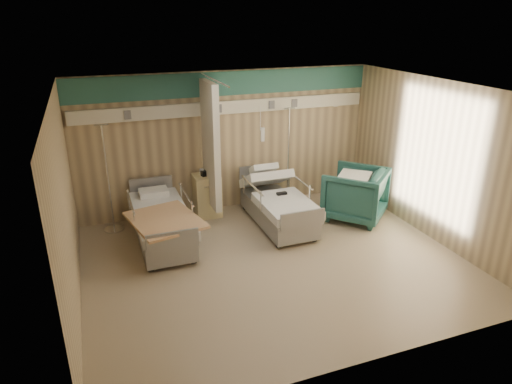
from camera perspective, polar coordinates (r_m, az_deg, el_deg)
ground at (r=7.58m, az=2.33°, el=-8.73°), size 6.00×5.00×0.00m
room_walls at (r=7.05m, az=1.53°, el=5.42°), size 6.04×5.04×2.82m
bed_right at (r=8.71m, az=2.73°, el=-2.19°), size 1.00×2.16×0.63m
bed_left at (r=8.18m, az=-11.66°, el=-4.30°), size 1.00×2.16×0.63m
bedside_cabinet at (r=9.12m, az=-6.15°, el=-0.42°), size 0.50×0.48×0.85m
visitor_armchair at (r=9.13m, az=12.29°, el=-0.24°), size 1.55×1.55×1.01m
waffle_blanket at (r=8.93m, az=12.32°, el=2.98°), size 0.86×0.87×0.07m
iv_stand_right at (r=9.70m, az=3.95°, el=0.98°), size 0.37×0.37×2.05m
iv_stand_left at (r=8.85m, az=-17.58°, el=-2.13°), size 0.36×0.36×2.03m
call_remote at (r=8.57m, az=3.24°, el=-0.19°), size 0.19×0.09×0.04m
tan_blanket at (r=7.62m, az=-11.31°, el=-3.46°), size 1.26×1.46×0.04m
toiletry_bag at (r=8.94m, az=-6.29°, el=2.39°), size 0.22×0.16×0.11m
white_cup at (r=8.97m, az=-6.78°, el=2.49°), size 0.10×0.10×0.13m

